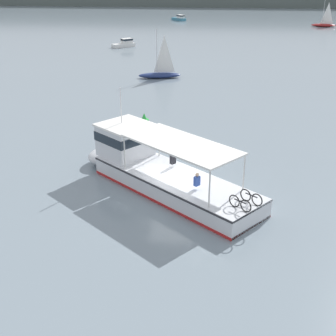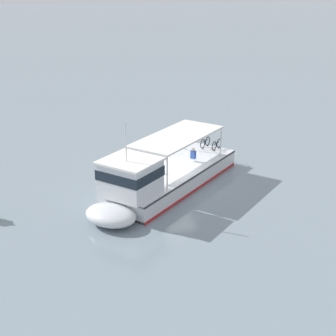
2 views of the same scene
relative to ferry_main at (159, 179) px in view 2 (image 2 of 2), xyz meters
name	(u,v)px [view 2 (image 2 of 2)]	position (x,y,z in m)	size (l,w,h in m)	color
ground_plane	(175,187)	(1.04, -1.13, -1.01)	(400.00, 400.00, 0.00)	gray
ferry_main	(159,179)	(0.00, 0.00, 0.00)	(11.71, 10.56, 5.32)	silver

